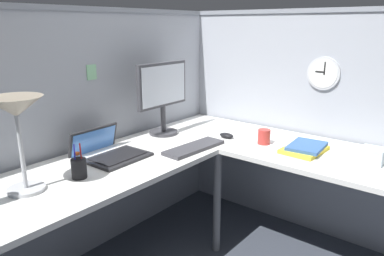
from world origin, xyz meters
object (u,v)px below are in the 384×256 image
desk_lamp_dome (17,115)px  coffee_mug (264,137)px  monitor (163,93)px  pen_cup (79,168)px  keyboard (194,148)px  wall_clock (324,73)px  tissue_box (373,156)px  laptop (107,152)px  computer_mouse (227,135)px  book_stack (305,148)px

desk_lamp_dome → coffee_mug: 1.46m
monitor → pen_cup: size_ratio=2.78×
keyboard → wall_clock: bearing=-28.7°
keyboard → tissue_box: size_ratio=3.58×
monitor → desk_lamp_dome: 1.09m
laptop → wall_clock: bearing=-34.7°
tissue_box → computer_mouse: bearing=96.7°
book_stack → coffee_mug: bearing=95.0°
monitor → desk_lamp_dome: (-1.08, -0.14, 0.07)m
pen_cup → wall_clock: size_ratio=0.82×
monitor → laptop: monitor is taller
laptop → computer_mouse: size_ratio=3.73×
pen_cup → laptop: bearing=27.2°
monitor → wall_clock: size_ratio=2.27×
keyboard → pen_cup: 0.73m
monitor → keyboard: (-0.13, -0.38, -0.28)m
keyboard → desk_lamp_dome: bearing=169.4°
desk_lamp_dome → coffee_mug: bearing=-21.6°
coffee_mug → wall_clock: 0.59m
wall_clock → pen_cup: bearing=155.8°
keyboard → book_stack: book_stack is taller
keyboard → coffee_mug: size_ratio=4.48×
coffee_mug → book_stack: bearing=-85.0°
laptop → keyboard: size_ratio=0.90×
computer_mouse → monitor: bearing=116.4°
monitor → wall_clock: bearing=-53.4°
computer_mouse → desk_lamp_dome: bearing=168.4°
keyboard → computer_mouse: computer_mouse is taller
laptop → wall_clock: 1.49m
coffee_mug → wall_clock: wall_clock is taller
computer_mouse → coffee_mug: coffee_mug is taller
computer_mouse → pen_cup: (-1.04, 0.20, 0.04)m
wall_clock → coffee_mug: bearing=153.1°
wall_clock → book_stack: bearing=-170.5°
pen_cup → tissue_box: pen_cup is taller
laptop → coffee_mug: (0.78, -0.61, 0.02)m
monitor → computer_mouse: bearing=-63.6°
pen_cup → book_stack: bearing=-33.5°
computer_mouse → pen_cup: size_ratio=0.58×
computer_mouse → coffee_mug: bearing=-81.1°
coffee_mug → computer_mouse: bearing=98.9°
pen_cup → book_stack: pen_cup is taller
desk_lamp_dome → wall_clock: wall_clock is taller
laptop → tissue_box: bearing=-56.1°
computer_mouse → wall_clock: 0.77m
pen_cup → book_stack: size_ratio=0.60×
computer_mouse → book_stack: bearing=-83.1°
monitor → laptop: bearing=-174.9°
book_stack → keyboard: bearing=125.4°
book_stack → tissue_box: bearing=-83.6°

